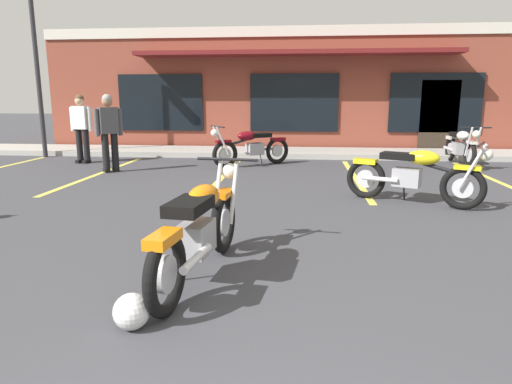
{
  "coord_description": "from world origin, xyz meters",
  "views": [
    {
      "loc": [
        0.24,
        -0.99,
        1.59
      ],
      "look_at": [
        -0.26,
        3.95,
        0.55
      ],
      "focal_mm": 31.5,
      "sensor_mm": 36.0,
      "label": 1
    }
  ],
  "objects_px": {
    "motorcycle_foreground_classic": "(200,228)",
    "person_in_black_shirt": "(81,125)",
    "helmet_on_pavement": "(132,311)",
    "parking_lot_lamp_post": "(32,36)",
    "motorcycle_black_cruiser": "(414,174)",
    "person_in_shorts_foreground": "(109,128)",
    "motorcycle_red_sportbike": "(251,147)",
    "motorcycle_silver_naked": "(460,146)"
  },
  "relations": [
    {
      "from": "motorcycle_silver_naked",
      "to": "person_in_shorts_foreground",
      "type": "relative_size",
      "value": 1.26
    },
    {
      "from": "person_in_shorts_foreground",
      "to": "helmet_on_pavement",
      "type": "relative_size",
      "value": 6.44
    },
    {
      "from": "motorcycle_silver_naked",
      "to": "person_in_black_shirt",
      "type": "relative_size",
      "value": 1.26
    },
    {
      "from": "motorcycle_black_cruiser",
      "to": "motorcycle_silver_naked",
      "type": "relative_size",
      "value": 0.92
    },
    {
      "from": "motorcycle_red_sportbike",
      "to": "helmet_on_pavement",
      "type": "bearing_deg",
      "value": -89.81
    },
    {
      "from": "parking_lot_lamp_post",
      "to": "motorcycle_foreground_classic",
      "type": "bearing_deg",
      "value": -51.76
    },
    {
      "from": "motorcycle_silver_naked",
      "to": "helmet_on_pavement",
      "type": "bearing_deg",
      "value": -120.59
    },
    {
      "from": "motorcycle_black_cruiser",
      "to": "person_in_shorts_foreground",
      "type": "distance_m",
      "value": 6.34
    },
    {
      "from": "motorcycle_black_cruiser",
      "to": "person_in_shorts_foreground",
      "type": "xyz_separation_m",
      "value": [
        -5.84,
        2.43,
        0.49
      ]
    },
    {
      "from": "motorcycle_foreground_classic",
      "to": "person_in_black_shirt",
      "type": "height_order",
      "value": "person_in_black_shirt"
    },
    {
      "from": "person_in_black_shirt",
      "to": "motorcycle_foreground_classic",
      "type": "bearing_deg",
      "value": -56.73
    },
    {
      "from": "motorcycle_black_cruiser",
      "to": "person_in_black_shirt",
      "type": "relative_size",
      "value": 1.16
    },
    {
      "from": "motorcycle_silver_naked",
      "to": "person_in_black_shirt",
      "type": "bearing_deg",
      "value": -176.78
    },
    {
      "from": "motorcycle_foreground_classic",
      "to": "parking_lot_lamp_post",
      "type": "bearing_deg",
      "value": 128.24
    },
    {
      "from": "motorcycle_black_cruiser",
      "to": "person_in_black_shirt",
      "type": "bearing_deg",
      "value": 152.3
    },
    {
      "from": "person_in_black_shirt",
      "to": "helmet_on_pavement",
      "type": "height_order",
      "value": "person_in_black_shirt"
    },
    {
      "from": "motorcycle_red_sportbike",
      "to": "helmet_on_pavement",
      "type": "height_order",
      "value": "motorcycle_red_sportbike"
    },
    {
      "from": "motorcycle_foreground_classic",
      "to": "helmet_on_pavement",
      "type": "relative_size",
      "value": 8.1
    },
    {
      "from": "motorcycle_foreground_classic",
      "to": "helmet_on_pavement",
      "type": "bearing_deg",
      "value": -106.1
    },
    {
      "from": "motorcycle_black_cruiser",
      "to": "motorcycle_red_sportbike",
      "type": "bearing_deg",
      "value": 128.41
    },
    {
      "from": "helmet_on_pavement",
      "to": "motorcycle_black_cruiser",
      "type": "bearing_deg",
      "value": 55.18
    },
    {
      "from": "motorcycle_red_sportbike",
      "to": "motorcycle_silver_naked",
      "type": "height_order",
      "value": "same"
    },
    {
      "from": "motorcycle_foreground_classic",
      "to": "person_in_black_shirt",
      "type": "xyz_separation_m",
      "value": [
        -4.52,
        6.89,
        0.49
      ]
    },
    {
      "from": "helmet_on_pavement",
      "to": "person_in_black_shirt",
      "type": "bearing_deg",
      "value": 118.37
    },
    {
      "from": "motorcycle_red_sportbike",
      "to": "helmet_on_pavement",
      "type": "xyz_separation_m",
      "value": [
        0.03,
        -7.78,
        -0.33
      ]
    },
    {
      "from": "motorcycle_red_sportbike",
      "to": "motorcycle_silver_naked",
      "type": "xyz_separation_m",
      "value": [
        4.98,
        0.6,
        0.0
      ]
    },
    {
      "from": "motorcycle_black_cruiser",
      "to": "parking_lot_lamp_post",
      "type": "xyz_separation_m",
      "value": [
        -8.72,
        4.62,
        2.71
      ]
    },
    {
      "from": "motorcycle_foreground_classic",
      "to": "person_in_black_shirt",
      "type": "distance_m",
      "value": 8.26
    },
    {
      "from": "motorcycle_red_sportbike",
      "to": "motorcycle_black_cruiser",
      "type": "distance_m",
      "value": 4.66
    },
    {
      "from": "motorcycle_foreground_classic",
      "to": "motorcycle_red_sportbike",
      "type": "distance_m",
      "value": 6.82
    },
    {
      "from": "helmet_on_pavement",
      "to": "parking_lot_lamp_post",
      "type": "bearing_deg",
      "value": 123.78
    },
    {
      "from": "motorcycle_foreground_classic",
      "to": "motorcycle_black_cruiser",
      "type": "xyz_separation_m",
      "value": [
        2.59,
        3.16,
        0.0
      ]
    },
    {
      "from": "motorcycle_silver_naked",
      "to": "helmet_on_pavement",
      "type": "height_order",
      "value": "motorcycle_silver_naked"
    },
    {
      "from": "motorcycle_black_cruiser",
      "to": "parking_lot_lamp_post",
      "type": "bearing_deg",
      "value": 152.08
    },
    {
      "from": "motorcycle_foreground_classic",
      "to": "person_in_black_shirt",
      "type": "relative_size",
      "value": 1.26
    },
    {
      "from": "person_in_black_shirt",
      "to": "parking_lot_lamp_post",
      "type": "relative_size",
      "value": 0.34
    },
    {
      "from": "motorcycle_foreground_classic",
      "to": "motorcycle_black_cruiser",
      "type": "height_order",
      "value": "same"
    },
    {
      "from": "motorcycle_black_cruiser",
      "to": "helmet_on_pavement",
      "type": "relative_size",
      "value": 7.47
    },
    {
      "from": "person_in_shorts_foreground",
      "to": "motorcycle_red_sportbike",
      "type": "bearing_deg",
      "value": 22.53
    },
    {
      "from": "parking_lot_lamp_post",
      "to": "motorcycle_red_sportbike",
      "type": "bearing_deg",
      "value": -9.45
    },
    {
      "from": "motorcycle_black_cruiser",
      "to": "parking_lot_lamp_post",
      "type": "height_order",
      "value": "parking_lot_lamp_post"
    },
    {
      "from": "motorcycle_red_sportbike",
      "to": "parking_lot_lamp_post",
      "type": "bearing_deg",
      "value": 170.55
    }
  ]
}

